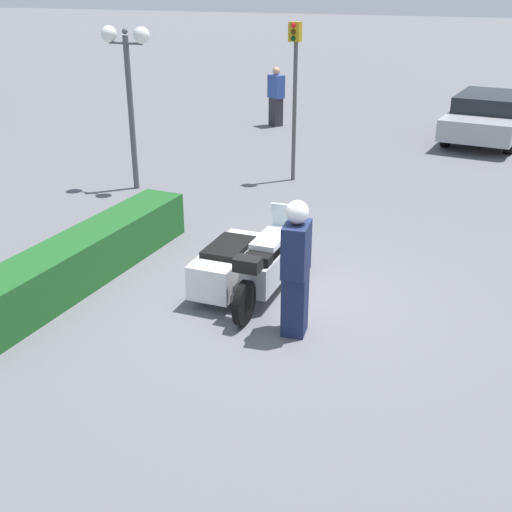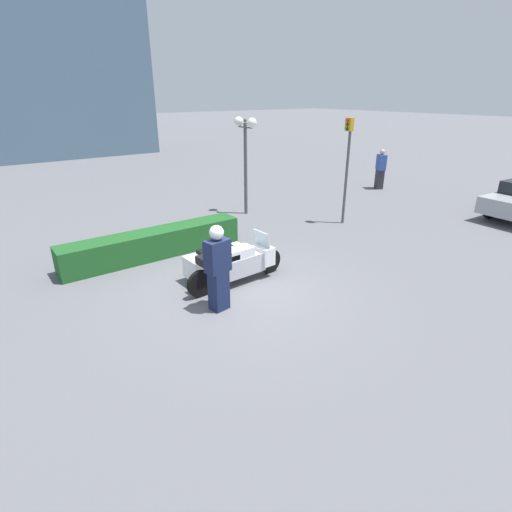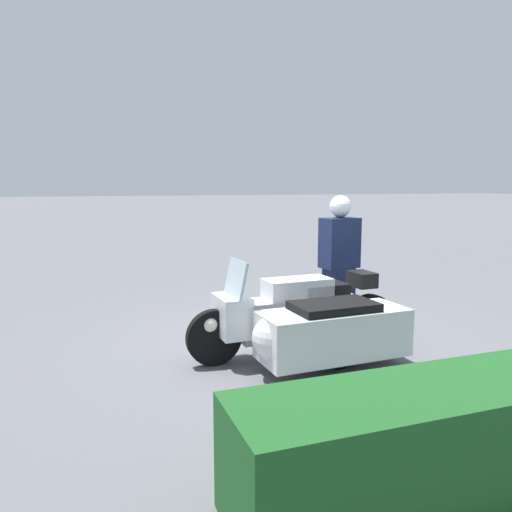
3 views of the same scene
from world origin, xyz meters
name	(u,v)px [view 3 (image 3 of 3)]	position (x,y,z in m)	size (l,w,h in m)	color
ground_plane	(302,341)	(0.00, 0.00, 0.00)	(160.00, 160.00, 0.00)	slate
police_motorcycle	(308,323)	(0.26, 0.72, 0.45)	(2.62, 1.17, 1.14)	black
officer_rider	(339,259)	(-0.70, -0.35, 0.96)	(0.53, 0.37, 1.81)	#192347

